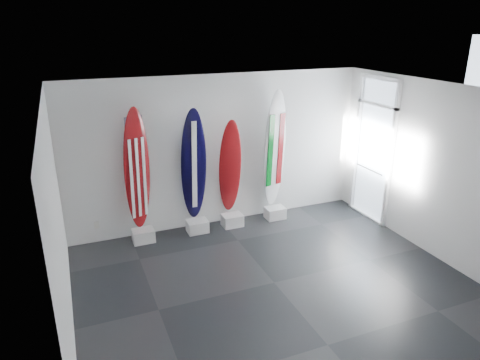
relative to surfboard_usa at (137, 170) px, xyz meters
name	(u,v)px	position (x,y,z in m)	size (l,w,h in m)	color
floor	(274,283)	(1.66, -2.28, -1.39)	(6.00, 6.00, 0.00)	black
ceiling	(280,92)	(1.66, -2.28, 1.61)	(6.00, 6.00, 0.00)	white
wall_back	(220,151)	(1.66, 0.22, 0.11)	(6.00, 6.00, 0.00)	white
wall_front	(392,283)	(1.66, -4.78, 0.11)	(6.00, 6.00, 0.00)	white
wall_left	(58,229)	(-1.34, -2.28, 0.11)	(5.00, 5.00, 0.00)	white
wall_right	(433,170)	(4.66, -2.28, 0.11)	(5.00, 5.00, 0.00)	white
display_block_usa	(143,236)	(0.00, -0.10, -1.27)	(0.40, 0.30, 0.24)	silver
surfboard_usa	(137,170)	(0.00, 0.00, 0.00)	(0.52, 0.08, 2.31)	maroon
display_block_navy	(197,226)	(1.06, -0.10, -1.27)	(0.40, 0.30, 0.24)	silver
surfboard_navy	(194,165)	(1.06, 0.00, -0.05)	(0.50, 0.08, 2.22)	black
display_block_swiss	(232,220)	(1.79, -0.10, -1.27)	(0.40, 0.30, 0.24)	silver
surfboard_swiss	(230,167)	(1.79, 0.00, -0.17)	(0.45, 0.08, 1.98)	maroon
display_block_italy	(275,213)	(2.76, -0.10, -1.27)	(0.40, 0.30, 0.24)	silver
surfboard_italy	(275,150)	(2.76, 0.00, 0.07)	(0.55, 0.08, 2.45)	silver
wall_outlet	(97,225)	(-0.79, 0.20, -1.04)	(0.09, 0.02, 0.13)	silver
glass_door	(373,151)	(4.63, -0.73, 0.03)	(0.12, 1.16, 2.85)	white
balcony	(418,185)	(5.96, -0.73, -0.89)	(2.80, 2.20, 1.20)	slate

